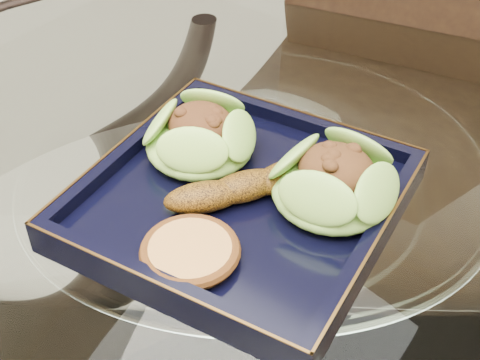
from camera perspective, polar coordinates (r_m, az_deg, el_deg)
The scene contains 7 objects.
dining_table at distance 0.76m, azimuth 1.02°, elevation -11.31°, with size 1.13×1.13×0.77m.
dining_chair at distance 0.99m, azimuth 12.35°, elevation -0.69°, with size 0.51×0.51×1.00m.
navy_plate at distance 0.62m, azimuth 0.00°, elevation -2.10°, with size 0.27×0.27×0.02m, color black.
lettuce_wrap_left at distance 0.66m, azimuth -3.45°, elevation 3.51°, with size 0.11×0.11×0.04m, color #67AF33.
lettuce_wrap_right at distance 0.60m, azimuth 7.95°, elevation -0.44°, with size 0.11×0.11×0.04m, color #4B8D29.
roasted_plantain at distance 0.61m, azimuth 0.43°, elevation -0.55°, with size 0.15×0.03×0.03m, color #69400B.
crumb_patty at distance 0.56m, azimuth -4.27°, elevation -6.20°, with size 0.07×0.07×0.01m, color #CD8E44.
Camera 1 is at (0.26, -0.39, 1.19)m, focal length 50.00 mm.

